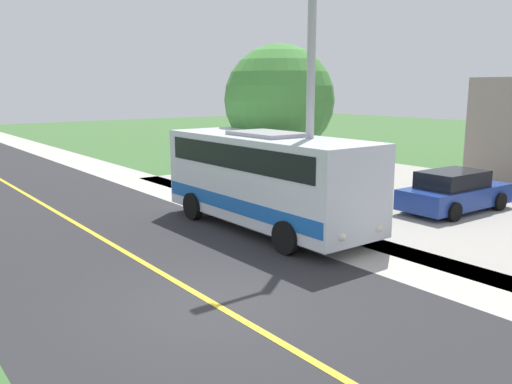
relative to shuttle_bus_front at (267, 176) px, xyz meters
The scene contains 8 objects.
ground_plane 6.26m from the shuttle_bus_front, 41.19° to the left, with size 120.00×120.00×0.00m, color #3D6633.
road_surface 6.26m from the shuttle_bus_front, 41.19° to the left, with size 8.00×100.00×0.01m, color #28282B.
sidewalk 4.35m from the shuttle_bus_front, 99.36° to the left, with size 2.40×100.00×0.01m, color #B2ADA3.
road_centre_line 6.26m from the shuttle_bus_front, 41.19° to the left, with size 0.16×100.00×0.00m, color gold.
shuttle_bus_front is the anchor object (origin of this frame).
street_light_pole 3.29m from the shuttle_bus_front, 103.66° to the left, with size 1.97×0.24×8.39m.
parked_car_near 7.13m from the shuttle_bus_front, 161.92° to the left, with size 4.45×2.11×1.45m.
tree_curbside 4.60m from the shuttle_bus_front, 134.96° to the right, with size 4.10×4.10×5.90m.
Camera 1 is at (5.47, 8.56, 4.31)m, focal length 37.29 mm.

